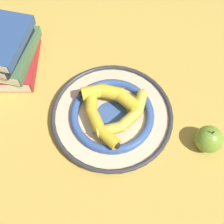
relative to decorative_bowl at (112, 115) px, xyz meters
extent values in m
plane|color=gold|center=(-0.02, 0.03, -0.01)|extent=(2.80, 2.80, 0.00)
cylinder|color=beige|center=(0.00, 0.00, -0.01)|extent=(0.34, 0.34, 0.02)
torus|color=#385699|center=(0.00, 0.00, 0.00)|extent=(0.24, 0.24, 0.02)
cylinder|color=#385699|center=(0.00, 0.00, 0.00)|extent=(0.09, 0.09, 0.00)
torus|color=#333338|center=(0.00, 0.00, 0.00)|extent=(0.35, 0.35, 0.01)
cylinder|color=gold|center=(-0.01, -0.06, 0.03)|extent=(0.07, 0.05, 0.03)
cylinder|color=gold|center=(0.05, -0.03, 0.03)|extent=(0.07, 0.07, 0.03)
cylinder|color=gold|center=(0.08, 0.03, 0.03)|extent=(0.04, 0.07, 0.03)
sphere|color=gold|center=(0.03, -0.05, 0.03)|extent=(0.03, 0.03, 0.03)
sphere|color=gold|center=(0.07, 0.00, 0.03)|extent=(0.03, 0.03, 0.03)
cone|color=#472D19|center=(-0.04, -0.07, 0.03)|extent=(0.03, 0.03, 0.02)
sphere|color=black|center=(0.08, 0.06, 0.03)|extent=(0.02, 0.02, 0.02)
cylinder|color=yellow|center=(0.04, 0.03, 0.04)|extent=(0.07, 0.07, 0.04)
cylinder|color=yellow|center=(-0.01, 0.05, 0.04)|extent=(0.06, 0.05, 0.04)
cylinder|color=yellow|center=(-0.06, 0.05, 0.04)|extent=(0.07, 0.05, 0.04)
sphere|color=yellow|center=(0.02, 0.05, 0.04)|extent=(0.04, 0.04, 0.04)
sphere|color=yellow|center=(-0.03, 0.06, 0.04)|extent=(0.04, 0.04, 0.04)
cone|color=#472D19|center=(0.07, 0.01, 0.04)|extent=(0.05, 0.04, 0.03)
sphere|color=black|center=(-0.09, 0.04, 0.04)|extent=(0.02, 0.02, 0.02)
cylinder|color=gold|center=(-0.06, 0.03, 0.03)|extent=(0.04, 0.07, 0.03)
cylinder|color=gold|center=(-0.04, -0.03, 0.03)|extent=(0.06, 0.07, 0.03)
cylinder|color=gold|center=(-0.01, -0.08, 0.03)|extent=(0.07, 0.07, 0.03)
sphere|color=gold|center=(-0.06, 0.00, 0.03)|extent=(0.03, 0.03, 0.03)
sphere|color=gold|center=(-0.03, -0.06, 0.03)|extent=(0.03, 0.03, 0.03)
cone|color=#472D19|center=(-0.06, 0.06, 0.03)|extent=(0.03, 0.03, 0.02)
sphere|color=black|center=(0.02, -0.11, 0.03)|extent=(0.02, 0.02, 0.02)
cube|color=#AD2328|center=(-0.32, 0.18, 0.01)|extent=(0.15, 0.21, 0.04)
cube|color=white|center=(-0.32, 0.17, 0.01)|extent=(0.14, 0.21, 0.03)
cube|color=#4C754C|center=(-0.33, 0.18, 0.05)|extent=(0.17, 0.22, 0.04)
cube|color=white|center=(-0.33, 0.17, 0.05)|extent=(0.16, 0.21, 0.03)
cube|color=black|center=(-0.33, 0.17, 0.08)|extent=(0.16, 0.21, 0.03)
cube|color=white|center=(-0.33, 0.16, 0.08)|extent=(0.15, 0.20, 0.02)
cube|color=#2D4C84|center=(-0.33, 0.17, 0.11)|extent=(0.17, 0.22, 0.03)
cube|color=white|center=(-0.33, 0.17, 0.11)|extent=(0.16, 0.21, 0.02)
sphere|color=olive|center=(0.26, -0.07, 0.02)|extent=(0.07, 0.07, 0.07)
cylinder|color=#4C3319|center=(0.26, -0.07, 0.07)|extent=(0.00, 0.00, 0.01)
camera|label=1|loc=(0.02, -0.42, 0.79)|focal=50.00mm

